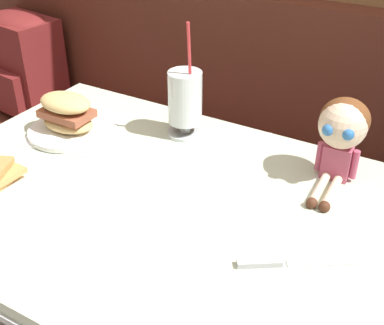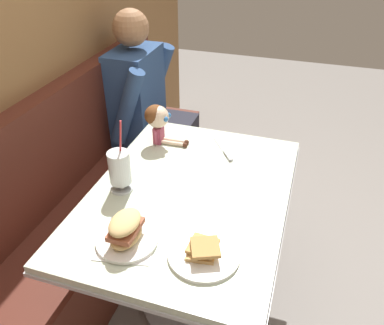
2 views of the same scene
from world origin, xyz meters
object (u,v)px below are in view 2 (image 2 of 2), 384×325
Objects in this scene: milkshake_glass at (120,169)px; seated_doll at (158,119)px; toast_plate at (204,252)px; sandwich_plate at (126,232)px; butter_knife at (226,152)px; diner_patron at (142,96)px.

milkshake_glass is 0.41m from seated_doll.
toast_plate is 0.79× the size of milkshake_glass.
milkshake_glass is at bearing 29.60° from sandwich_plate.
sandwich_plate is at bearing -150.40° from milkshake_glass.
milkshake_glass is 1.43× the size of seated_doll.
toast_plate is 1.07× the size of sandwich_plate.
seated_doll reaches higher than butter_knife.
sandwich_plate is 0.71m from seated_doll.
diner_patron reaches higher than sandwich_plate.
butter_knife is (0.41, -0.35, -0.10)m from milkshake_glass.
butter_knife is at bearing -126.71° from diner_patron.
butter_knife is 0.93× the size of seated_doll.
butter_knife is (0.68, -0.19, -0.04)m from sandwich_plate.
diner_patron is at bearing 32.73° from toast_plate.
milkshake_glass is 0.55m from butter_knife.
sandwich_plate is 1.14× the size of butter_knife.
milkshake_glass is at bearing -161.21° from diner_patron.
sandwich_plate is at bearing -158.51° from diner_patron.
diner_patron is at bearing 53.29° from butter_knife.
seated_doll is (0.00, 0.35, 0.12)m from butter_knife.
sandwich_plate is 1.26m from diner_patron.
milkshake_glass is 0.32m from sandwich_plate.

